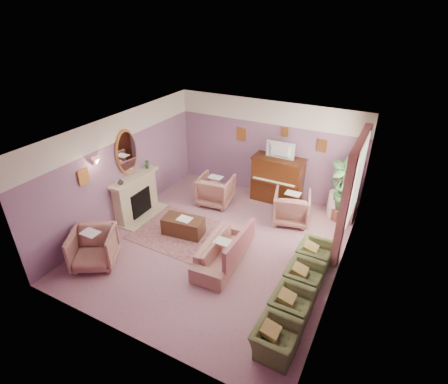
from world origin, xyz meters
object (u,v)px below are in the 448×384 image
at_px(sofa, 223,247).
at_px(piano, 277,180).
at_px(olive_chair_b, 291,302).
at_px(olive_chair_d, 315,252).
at_px(coffee_table, 183,226).
at_px(side_table, 338,204).
at_px(television, 279,150).
at_px(floral_armchair_right, 292,206).
at_px(floral_armchair_front, 93,247).
at_px(olive_chair_a, 276,336).
at_px(olive_chair_c, 304,274).
at_px(floral_armchair_left, 216,189).

bearing_deg(sofa, piano, 88.20).
height_order(olive_chair_b, olive_chair_d, same).
bearing_deg(coffee_table, side_table, 39.46).
xyz_separation_m(television, coffee_table, (-1.46, -2.63, -1.38)).
distance_m(floral_armchair_right, floral_armchair_front, 4.91).
bearing_deg(olive_chair_a, floral_armchair_right, 104.42).
bearing_deg(side_table, piano, 178.68).
relative_size(sofa, floral_armchair_right, 2.02).
bearing_deg(olive_chair_c, olive_chair_d, 90.00).
bearing_deg(floral_armchair_right, sofa, -109.89).
height_order(sofa, olive_chair_d, sofa).
distance_m(floral_armchair_right, olive_chair_d, 1.75).
relative_size(floral_armchair_left, floral_armchair_right, 1.00).
relative_size(television, olive_chair_b, 1.02).
distance_m(floral_armchair_left, olive_chair_b, 4.38).
bearing_deg(olive_chair_a, olive_chair_d, 90.00).
height_order(floral_armchair_left, floral_armchair_right, same).
distance_m(television, coffee_table, 3.31).
height_order(sofa, olive_chair_c, sofa).
xyz_separation_m(piano, television, (0.00, -0.05, 0.95)).
height_order(piano, olive_chair_d, piano).
bearing_deg(olive_chair_d, television, 127.36).
bearing_deg(olive_chair_b, coffee_table, 158.28).
xyz_separation_m(television, side_table, (1.74, 0.01, -1.25)).
xyz_separation_m(olive_chair_a, side_table, (0.02, 4.73, 0.01)).
height_order(olive_chair_a, olive_chair_c, same).
relative_size(olive_chair_b, olive_chair_d, 1.00).
height_order(floral_armchair_left, olive_chair_a, floral_armchair_left).
height_order(sofa, olive_chair_a, sofa).
distance_m(piano, television, 0.95).
xyz_separation_m(piano, olive_chair_a, (1.72, -4.77, -0.31)).
xyz_separation_m(piano, coffee_table, (-1.46, -2.68, -0.43)).
bearing_deg(floral_armchair_left, sofa, -57.57).
distance_m(floral_armchair_left, olive_chair_d, 3.48).
xyz_separation_m(olive_chair_c, olive_chair_d, (0.00, 0.82, 0.00)).
xyz_separation_m(sofa, side_table, (1.84, 3.11, -0.03)).
relative_size(television, floral_armchair_front, 0.86).
relative_size(floral_armchair_right, olive_chair_a, 1.20).
bearing_deg(coffee_table, floral_armchair_right, 39.43).
bearing_deg(floral_armchair_left, olive_chair_b, -42.86).
relative_size(coffee_table, olive_chair_d, 1.28).
relative_size(piano, olive_chair_b, 1.79).
relative_size(piano, olive_chair_a, 1.79).
xyz_separation_m(coffee_table, olive_chair_b, (3.19, -1.27, 0.11)).
bearing_deg(olive_chair_a, sofa, 138.45).
height_order(television, olive_chair_b, television).
bearing_deg(floral_armchair_front, floral_armchair_right, 48.09).
bearing_deg(olive_chair_b, sofa, 156.43).
height_order(floral_armchair_left, olive_chair_c, floral_armchair_left).
xyz_separation_m(coffee_table, floral_armchair_left, (-0.02, 1.71, 0.24)).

